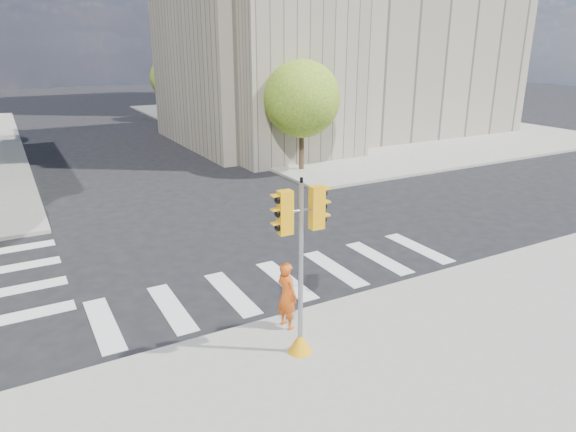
% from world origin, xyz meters
% --- Properties ---
extents(ground, '(160.00, 160.00, 0.00)m').
position_xyz_m(ground, '(0.00, 0.00, 0.00)').
color(ground, black).
rests_on(ground, ground).
extents(sidewalk_far_right, '(28.00, 40.00, 0.15)m').
position_xyz_m(sidewalk_far_right, '(20.00, 26.00, 0.07)').
color(sidewalk_far_right, gray).
rests_on(sidewalk_far_right, ground).
extents(civic_building, '(26.00, 16.00, 19.39)m').
position_xyz_m(civic_building, '(15.59, 19.12, 7.26)').
color(civic_building, gray).
rests_on(civic_building, ground).
extents(tree_re_near, '(4.20, 4.20, 6.16)m').
position_xyz_m(tree_re_near, '(7.50, 10.00, 4.05)').
color(tree_re_near, '#382616').
rests_on(tree_re_near, ground).
extents(tree_re_mid, '(4.60, 4.60, 6.66)m').
position_xyz_m(tree_re_mid, '(7.50, 22.00, 4.35)').
color(tree_re_mid, '#382616').
rests_on(tree_re_mid, ground).
extents(tree_re_far, '(4.00, 4.00, 5.88)m').
position_xyz_m(tree_re_far, '(7.50, 34.00, 3.87)').
color(tree_re_far, '#382616').
rests_on(tree_re_far, ground).
extents(lamp_near, '(0.35, 0.18, 8.11)m').
position_xyz_m(lamp_near, '(8.00, 14.00, 4.58)').
color(lamp_near, black).
rests_on(lamp_near, sidewalk_far_right).
extents(lamp_far, '(0.35, 0.18, 8.11)m').
position_xyz_m(lamp_far, '(8.00, 28.00, 4.58)').
color(lamp_far, black).
rests_on(lamp_far, sidewalk_far_right).
extents(traffic_signal, '(1.07, 0.56, 4.16)m').
position_xyz_m(traffic_signal, '(-1.76, -5.73, 1.90)').
color(traffic_signal, orange).
rests_on(traffic_signal, sidewalk_near).
extents(photographer, '(0.54, 0.71, 1.75)m').
position_xyz_m(photographer, '(-1.49, -4.60, 1.02)').
color(photographer, '#CF5113').
rests_on(photographer, sidewalk_near).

